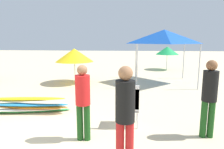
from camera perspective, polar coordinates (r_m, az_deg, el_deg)
stacked_plastic_chairs at (r=5.09m, az=4.94°, el=-7.83°), size 0.48×0.48×1.11m
surfboard_pile at (r=6.65m, az=-22.91°, el=-8.14°), size 2.60×0.86×0.48m
lifeguard_near_left at (r=3.32m, az=3.74°, el=-10.50°), size 0.32×0.32×1.79m
lifeguard_near_right at (r=4.93m, az=26.00°, el=-4.93°), size 0.32×0.32×1.76m
lifeguard_far_right at (r=4.37m, az=-8.30°, el=-6.58°), size 0.32×0.32×1.68m
popup_canopy at (r=10.61m, az=14.64°, el=10.38°), size 2.79×2.79×2.73m
beach_umbrella_left at (r=10.41m, az=-10.66°, el=5.45°), size 1.92×1.92×1.78m
beach_umbrella_far at (r=15.60m, az=15.46°, el=6.60°), size 1.70×1.70×1.74m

